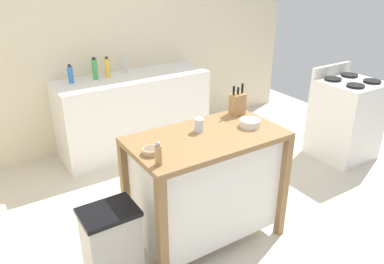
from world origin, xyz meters
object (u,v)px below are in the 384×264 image
Objects in this scene: sink_faucet at (126,64)px; bottle_spray_cleaner at (95,69)px; stove at (345,119)px; knife_block at (237,103)px; bottle_dish_soap at (70,74)px; bowl_ceramic_small at (152,151)px; kitchen_island at (206,183)px; drinking_cup at (199,125)px; bottle_hand_soap at (107,68)px; bowl_stoneware_deep at (250,123)px; pepper_grinder at (158,154)px; trash_bin at (112,249)px.

bottle_spray_cleaner is (-0.38, -0.04, 0.00)m from sink_faucet.
knife_block is at bearing -175.55° from stove.
sink_faucet is 1.10× the size of bottle_dish_soap.
bottle_spray_cleaner is (0.31, 1.94, 0.06)m from bowl_ceramic_small.
knife_block reaches higher than bowl_ceramic_small.
kitchen_island is 2.01m from bottle_dish_soap.
knife_block reaches higher than sink_faucet.
bottle_spray_cleaner is at bearing 94.52° from drinking_cup.
drinking_cup is (-0.46, -0.13, -0.04)m from knife_block.
bottle_spray_cleaner is 0.14m from bottle_hand_soap.
bottle_spray_cleaner is (-0.52, 1.95, 0.05)m from bowl_stoneware_deep.
pepper_grinder reaches higher than bowl_ceramic_small.
bowl_stoneware_deep is at bearing -167.50° from stove.
bottle_spray_cleaner is (0.66, 1.99, 0.68)m from trash_bin.
sink_faucet is (0.22, 1.95, 0.48)m from kitchen_island.
pepper_grinder is 0.73× the size of sink_faucet.
bottle_spray_cleaner reaches higher than bottle_hand_soap.
pepper_grinder is at bearing -108.60° from sink_faucet.
bottle_dish_soap reaches higher than bowl_ceramic_small.
bowl_stoneware_deep is 2.02m from bottle_spray_cleaner.
knife_block is at bearing 15.42° from drinking_cup.
stove is at bearing 9.27° from kitchen_island.
pepper_grinder is 2.10m from bottle_dish_soap.
bottle_dish_soap reaches higher than stove.
bottle_dish_soap is at bearing 87.88° from pepper_grinder.
bottle_hand_soap is at bearing 90.16° from drinking_cup.
trash_bin is at bearing -108.28° from bottle_spray_cleaner.
bottle_spray_cleaner reaches higher than trash_bin.
stove is at bearing 11.67° from pepper_grinder.
pepper_grinder is 0.69× the size of bottle_hand_soap.
bowl_ceramic_small is 0.60× the size of bottle_dish_soap.
pepper_grinder is (-0.95, -0.41, -0.01)m from knife_block.
sink_faucet is at bearing 70.84° from bowl_ceramic_small.
pepper_grinder is at bearing -158.57° from kitchen_island.
bowl_ceramic_small is at bearing -164.33° from drinking_cup.
knife_block is 1.74m from sink_faucet.
knife_block reaches higher than pepper_grinder.
sink_faucet is (0.23, 1.85, 0.03)m from drinking_cup.
bowl_stoneware_deep is 0.88m from pepper_grinder.
bowl_stoneware_deep is (0.37, -0.04, 0.43)m from kitchen_island.
pepper_grinder reaches higher than drinking_cup.
bottle_dish_soap is at bearing 117.19° from knife_block.
drinking_cup is at bearing 160.42° from bowl_stoneware_deep.
drinking_cup reaches higher than bowl_ceramic_small.
pepper_grinder is at bearing -19.99° from trash_bin.
bottle_spray_cleaner is (0.27, -0.00, 0.02)m from bottle_dish_soap.
bottle_dish_soap is (-0.64, -0.04, -0.02)m from sink_faucet.
bowl_ceramic_small is 2.10m from sink_faucet.
sink_faucet is 0.22× the size of stove.
bottle_hand_soap is at bearing 76.92° from bowl_ceramic_small.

